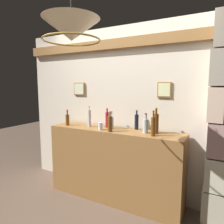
{
  "coord_description": "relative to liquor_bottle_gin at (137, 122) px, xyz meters",
  "views": [
    {
      "loc": [
        1.3,
        -1.65,
        1.63
      ],
      "look_at": [
        0.0,
        0.75,
        1.27
      ],
      "focal_mm": 32.56,
      "sensor_mm": 36.0,
      "label": 1
    }
  ],
  "objects": [
    {
      "name": "liquor_bottle_bourbon",
      "position": [
        0.18,
        -0.15,
        -0.01
      ],
      "size": [
        0.07,
        0.07,
        0.26
      ],
      "color": "#A2B8BF",
      "rests_on": "bar_shelf_unit"
    },
    {
      "name": "liquor_bottle_mezcal",
      "position": [
        -0.42,
        -0.09,
        0.01
      ],
      "size": [
        0.05,
        0.05,
        0.28
      ],
      "color": "maroon",
      "rests_on": "bar_shelf_unit"
    },
    {
      "name": "liquor_bottle_whiskey",
      "position": [
        0.31,
        -0.12,
        0.03
      ],
      "size": [
        0.07,
        0.07,
        0.33
      ],
      "color": "brown",
      "rests_on": "bar_shelf_unit"
    },
    {
      "name": "liquor_bottle_port",
      "position": [
        -0.32,
        -0.15,
        -0.01
      ],
      "size": [
        0.06,
        0.06,
        0.25
      ],
      "color": "#A3C6DE",
      "rests_on": "bar_shelf_unit"
    },
    {
      "name": "panelled_rear_partition",
      "position": [
        -0.28,
        0.14,
        0.17
      ],
      "size": [
        3.48,
        0.15,
        2.48
      ],
      "color": "beige",
      "rests_on": "ground"
    },
    {
      "name": "liquor_bottle_rum",
      "position": [
        -0.26,
        -0.3,
        -0.0
      ],
      "size": [
        0.06,
        0.06,
        0.27
      ],
      "color": "brown",
      "rests_on": "bar_shelf_unit"
    },
    {
      "name": "liquor_bottle_gin",
      "position": [
        0.0,
        0.0,
        0.0
      ],
      "size": [
        0.05,
        0.05,
        0.27
      ],
      "color": "black",
      "rests_on": "bar_shelf_unit"
    },
    {
      "name": "bar_shelf_unit",
      "position": [
        -0.28,
        -0.15,
        -0.62
      ],
      "size": [
        1.94,
        0.43,
        1.02
      ],
      "primitive_type": "cube",
      "color": "olive",
      "rests_on": "ground"
    },
    {
      "name": "liquor_bottle_sherry",
      "position": [
        0.31,
        -0.26,
        0.01
      ],
      "size": [
        0.05,
        0.05,
        0.31
      ],
      "color": "#613612",
      "rests_on": "bar_shelf_unit"
    },
    {
      "name": "liquor_bottle_vermouth",
      "position": [
        -1.04,
        -0.23,
        -0.02
      ],
      "size": [
        0.06,
        0.06,
        0.24
      ],
      "color": "brown",
      "rests_on": "bar_shelf_unit"
    },
    {
      "name": "liquor_bottle_amaro",
      "position": [
        -0.68,
        -0.17,
        0.02
      ],
      "size": [
        0.05,
        0.05,
        0.3
      ],
      "color": "silver",
      "rests_on": "bar_shelf_unit"
    },
    {
      "name": "pendant_lamp",
      "position": [
        -0.23,
        -1.08,
        1.0
      ],
      "size": [
        0.53,
        0.53,
        0.46
      ],
      "color": "#EFE5C6"
    },
    {
      "name": "stone_pillar",
      "position": [
        1.06,
        -0.0,
        0.07
      ],
      "size": [
        0.34,
        0.33,
        2.41
      ],
      "color": "#AEAA92",
      "rests_on": "ground"
    },
    {
      "name": "glass_tumbler_rocks",
      "position": [
        -0.42,
        -0.27,
        -0.06
      ],
      "size": [
        0.06,
        0.06,
        0.11
      ],
      "color": "silver",
      "rests_on": "bar_shelf_unit"
    }
  ]
}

